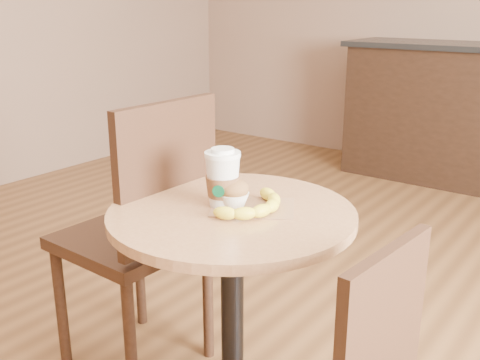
{
  "coord_description": "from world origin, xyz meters",
  "views": [
    {
      "loc": [
        0.86,
        -1.15,
        1.33
      ],
      "look_at": [
        -0.07,
        0.1,
        0.83
      ],
      "focal_mm": 42.0,
      "sensor_mm": 36.0,
      "label": 1
    }
  ],
  "objects": [
    {
      "name": "muffin",
      "position": [
        -0.08,
        0.08,
        0.79
      ],
      "size": [
        0.09,
        0.09,
        0.08
      ],
      "color": "white",
      "rests_on": "kraft_bag"
    },
    {
      "name": "cafe_table",
      "position": [
        -0.07,
        0.06,
        0.54
      ],
      "size": [
        0.72,
        0.72,
        0.75
      ],
      "color": "black",
      "rests_on": "ground"
    },
    {
      "name": "kraft_bag",
      "position": [
        -0.03,
        0.11,
        0.75
      ],
      "size": [
        0.3,
        0.28,
        0.0
      ],
      "primitive_type": "cube",
      "rotation": [
        0.0,
        0.0,
        0.54
      ],
      "color": "#8C6344",
      "rests_on": "cafe_table"
    },
    {
      "name": "coffee_cup",
      "position": [
        -0.11,
        0.07,
        0.83
      ],
      "size": [
        0.1,
        0.11,
        0.18
      ],
      "rotation": [
        0.0,
        0.0,
        0.41
      ],
      "color": "silver",
      "rests_on": "cafe_table"
    },
    {
      "name": "chair_left",
      "position": [
        -0.49,
        0.11,
        0.57
      ],
      "size": [
        0.47,
        0.47,
        1.03
      ],
      "rotation": [
        0.0,
        0.0,
        -1.6
      ],
      "color": "#351F12",
      "rests_on": "ground"
    },
    {
      "name": "banana",
      "position": [
        0.0,
        0.09,
        0.77
      ],
      "size": [
        0.17,
        0.29,
        0.04
      ],
      "primitive_type": null,
      "rotation": [
        0.0,
        0.0,
        -0.11
      ],
      "color": "yellow",
      "rests_on": "kraft_bag"
    }
  ]
}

